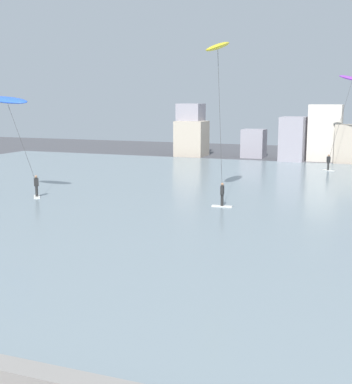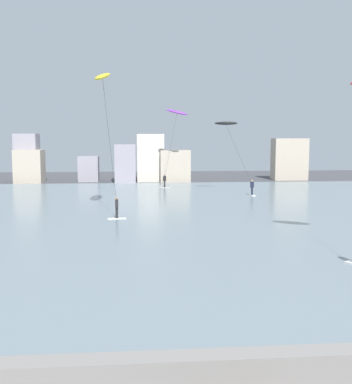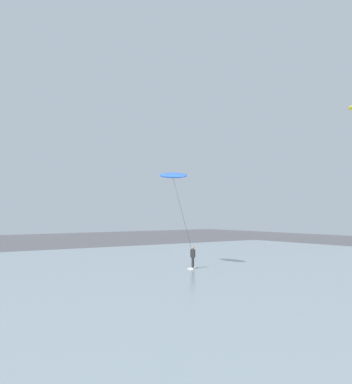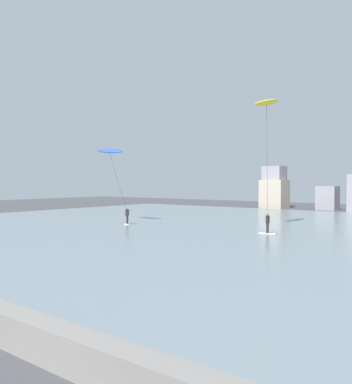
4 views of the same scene
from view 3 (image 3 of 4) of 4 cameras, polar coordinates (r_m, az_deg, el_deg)
The scene contains 1 object.
kitesurfer_blue at distance 40.19m, azimuth -0.19°, elevation 1.13°, with size 4.14×1.90×7.64m.
Camera 3 is at (12.31, 3.15, 4.59)m, focal length 47.98 mm.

